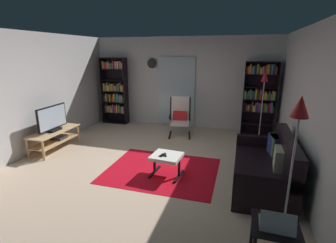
{
  "coord_description": "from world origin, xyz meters",
  "views": [
    {
      "loc": [
        1.68,
        -4.28,
        2.18
      ],
      "look_at": [
        0.23,
        0.62,
        0.75
      ],
      "focal_mm": 26.74,
      "sensor_mm": 36.0,
      "label": 1
    }
  ],
  "objects_px": {
    "bookshelf_near_sofa": "(259,95)",
    "floor_lamp_by_shelf": "(264,85)",
    "laptop": "(277,223)",
    "side_table": "(275,235)",
    "tv_remote": "(165,155)",
    "floor_lamp_by_sofa": "(297,131)",
    "wall_clock": "(152,63)",
    "ottoman": "(167,158)",
    "tv_stand": "(55,137)",
    "lounge_armchair": "(180,115)",
    "television": "(52,119)",
    "cell_phone": "(162,155)",
    "bookshelf_near_tv": "(115,91)",
    "leather_sofa": "(267,168)"
  },
  "relations": [
    {
      "from": "bookshelf_near_sofa",
      "to": "floor_lamp_by_shelf",
      "type": "relative_size",
      "value": 1.09
    },
    {
      "from": "laptop",
      "to": "side_table",
      "type": "bearing_deg",
      "value": 87.82
    },
    {
      "from": "tv_remote",
      "to": "floor_lamp_by_sofa",
      "type": "relative_size",
      "value": 0.08
    },
    {
      "from": "floor_lamp_by_sofa",
      "to": "wall_clock",
      "type": "relative_size",
      "value": 6.09
    },
    {
      "from": "ottoman",
      "to": "laptop",
      "type": "xyz_separation_m",
      "value": [
        1.63,
        -1.71,
        0.26
      ]
    },
    {
      "from": "tv_stand",
      "to": "lounge_armchair",
      "type": "distance_m",
      "value": 3.11
    },
    {
      "from": "tv_remote",
      "to": "side_table",
      "type": "height_order",
      "value": "side_table"
    },
    {
      "from": "bookshelf_near_sofa",
      "to": "tv_remote",
      "type": "distance_m",
      "value": 3.46
    },
    {
      "from": "television",
      "to": "bookshelf_near_sofa",
      "type": "height_order",
      "value": "bookshelf_near_sofa"
    },
    {
      "from": "tv_remote",
      "to": "floor_lamp_by_sofa",
      "type": "bearing_deg",
      "value": -55.81
    },
    {
      "from": "television",
      "to": "cell_phone",
      "type": "height_order",
      "value": "television"
    },
    {
      "from": "bookshelf_near_tv",
      "to": "wall_clock",
      "type": "distance_m",
      "value": 1.46
    },
    {
      "from": "cell_phone",
      "to": "floor_lamp_by_sofa",
      "type": "distance_m",
      "value": 2.42
    },
    {
      "from": "side_table",
      "to": "laptop",
      "type": "bearing_deg",
      "value": -92.18
    },
    {
      "from": "leather_sofa",
      "to": "laptop",
      "type": "height_order",
      "value": "leather_sofa"
    },
    {
      "from": "television",
      "to": "laptop",
      "type": "bearing_deg",
      "value": -26.2
    },
    {
      "from": "tv_stand",
      "to": "bookshelf_near_sofa",
      "type": "distance_m",
      "value": 5.16
    },
    {
      "from": "leather_sofa",
      "to": "bookshelf_near_tv",
      "type": "bearing_deg",
      "value": 146.49
    },
    {
      "from": "cell_phone",
      "to": "ottoman",
      "type": "bearing_deg",
      "value": 50.64
    },
    {
      "from": "side_table",
      "to": "floor_lamp_by_shelf",
      "type": "bearing_deg",
      "value": 88.87
    },
    {
      "from": "lounge_armchair",
      "to": "floor_lamp_by_sofa",
      "type": "height_order",
      "value": "floor_lamp_by_sofa"
    },
    {
      "from": "ottoman",
      "to": "wall_clock",
      "type": "height_order",
      "value": "wall_clock"
    },
    {
      "from": "ottoman",
      "to": "wall_clock",
      "type": "distance_m",
      "value": 3.75
    },
    {
      "from": "television",
      "to": "lounge_armchair",
      "type": "relative_size",
      "value": 0.85
    },
    {
      "from": "tv_stand",
      "to": "leather_sofa",
      "type": "bearing_deg",
      "value": -4.89
    },
    {
      "from": "lounge_armchair",
      "to": "leather_sofa",
      "type": "bearing_deg",
      "value": -47.68
    },
    {
      "from": "bookshelf_near_sofa",
      "to": "tv_remote",
      "type": "height_order",
      "value": "bookshelf_near_sofa"
    },
    {
      "from": "tv_stand",
      "to": "laptop",
      "type": "height_order",
      "value": "laptop"
    },
    {
      "from": "lounge_armchair",
      "to": "ottoman",
      "type": "relative_size",
      "value": 1.83
    },
    {
      "from": "bookshelf_near_tv",
      "to": "floor_lamp_by_shelf",
      "type": "xyz_separation_m",
      "value": [
        4.27,
        -0.51,
        0.42
      ]
    },
    {
      "from": "bookshelf_near_sofa",
      "to": "cell_phone",
      "type": "xyz_separation_m",
      "value": [
        -1.73,
        -2.97,
        -0.69
      ]
    },
    {
      "from": "wall_clock",
      "to": "tv_stand",
      "type": "bearing_deg",
      "value": -118.64
    },
    {
      "from": "cell_phone",
      "to": "tv_stand",
      "type": "bearing_deg",
      "value": -177.61
    },
    {
      "from": "television",
      "to": "bookshelf_near_sofa",
      "type": "bearing_deg",
      "value": 28.5
    },
    {
      "from": "laptop",
      "to": "tv_stand",
      "type": "bearing_deg",
      "value": 153.61
    },
    {
      "from": "bookshelf_near_sofa",
      "to": "floor_lamp_by_sofa",
      "type": "height_order",
      "value": "bookshelf_near_sofa"
    },
    {
      "from": "wall_clock",
      "to": "floor_lamp_by_shelf",
      "type": "bearing_deg",
      "value": -12.78
    },
    {
      "from": "floor_lamp_by_sofa",
      "to": "laptop",
      "type": "relative_size",
      "value": 5.4
    },
    {
      "from": "cell_phone",
      "to": "lounge_armchair",
      "type": "bearing_deg",
      "value": 109.97
    },
    {
      "from": "television",
      "to": "side_table",
      "type": "bearing_deg",
      "value": -25.72
    },
    {
      "from": "tv_stand",
      "to": "side_table",
      "type": "distance_m",
      "value": 4.95
    },
    {
      "from": "bookshelf_near_tv",
      "to": "leather_sofa",
      "type": "xyz_separation_m",
      "value": [
        4.26,
        -2.82,
        -0.68
      ]
    },
    {
      "from": "floor_lamp_by_shelf",
      "to": "bookshelf_near_sofa",
      "type": "bearing_deg",
      "value": 95.66
    },
    {
      "from": "bookshelf_near_tv",
      "to": "ottoman",
      "type": "distance_m",
      "value": 3.95
    },
    {
      "from": "lounge_armchair",
      "to": "ottoman",
      "type": "distance_m",
      "value": 2.37
    },
    {
      "from": "leather_sofa",
      "to": "cell_phone",
      "type": "relative_size",
      "value": 12.74
    },
    {
      "from": "television",
      "to": "floor_lamp_by_shelf",
      "type": "distance_m",
      "value": 4.98
    },
    {
      "from": "leather_sofa",
      "to": "tv_remote",
      "type": "xyz_separation_m",
      "value": [
        -1.72,
        -0.14,
        0.09
      ]
    },
    {
      "from": "bookshelf_near_tv",
      "to": "floor_lamp_by_shelf",
      "type": "distance_m",
      "value": 4.32
    },
    {
      "from": "tv_stand",
      "to": "wall_clock",
      "type": "xyz_separation_m",
      "value": [
        1.43,
        2.63,
        1.55
      ]
    }
  ]
}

